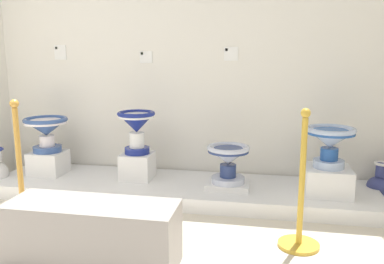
% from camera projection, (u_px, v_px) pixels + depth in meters
% --- Properties ---
extents(wall_back, '(4.15, 0.06, 3.11)m').
position_uv_depth(wall_back, '(189.00, 25.00, 3.85)').
color(wall_back, white).
rests_on(wall_back, ground_plane).
extents(display_platform, '(3.49, 0.81, 0.12)m').
position_uv_depth(display_platform, '(180.00, 189.00, 3.70)').
color(display_platform, white).
rests_on(display_platform, ground_plane).
extents(plinth_block_central_ornate, '(0.32, 0.30, 0.22)m').
position_uv_depth(plinth_block_central_ornate, '(48.00, 163.00, 3.95)').
color(plinth_block_central_ornate, white).
rests_on(plinth_block_central_ornate, display_platform).
extents(antique_toilet_central_ornate, '(0.42, 0.42, 0.33)m').
position_uv_depth(antique_toilet_central_ornate, '(46.00, 128.00, 3.88)').
color(antique_toilet_central_ornate, '#375595').
rests_on(antique_toilet_central_ornate, plinth_block_central_ornate).
extents(plinth_block_leftmost, '(0.28, 0.29, 0.25)m').
position_uv_depth(plinth_block_leftmost, '(138.00, 166.00, 3.78)').
color(plinth_block_leftmost, white).
rests_on(plinth_block_leftmost, display_platform).
extents(antique_toilet_leftmost, '(0.35, 0.35, 0.40)m').
position_uv_depth(antique_toilet_leftmost, '(136.00, 125.00, 3.71)').
color(antique_toilet_leftmost, navy).
rests_on(antique_toilet_leftmost, plinth_block_leftmost).
extents(plinth_block_pale_glazed, '(0.38, 0.29, 0.05)m').
position_uv_depth(plinth_block_pale_glazed, '(228.00, 185.00, 3.54)').
color(plinth_block_pale_glazed, white).
rests_on(plinth_block_pale_glazed, display_platform).
extents(antique_toilet_pale_glazed, '(0.37, 0.37, 0.33)m').
position_uv_depth(antique_toilet_pale_glazed, '(228.00, 158.00, 3.49)').
color(antique_toilet_pale_glazed, silver).
rests_on(antique_toilet_pale_glazed, plinth_block_pale_glazed).
extents(plinth_block_broad_patterned, '(0.38, 0.37, 0.23)m').
position_uv_depth(plinth_block_broad_patterned, '(327.00, 181.00, 3.38)').
color(plinth_block_broad_patterned, white).
rests_on(plinth_block_broad_patterned, display_platform).
extents(antique_toilet_broad_patterned, '(0.41, 0.41, 0.34)m').
position_uv_depth(antique_toilet_broad_patterned, '(330.00, 140.00, 3.31)').
color(antique_toilet_broad_patterned, '#A8BCDE').
rests_on(antique_toilet_broad_patterned, plinth_block_broad_patterned).
extents(info_placard_first, '(0.13, 0.01, 0.15)m').
position_uv_depth(info_placard_first, '(60.00, 52.00, 4.11)').
color(info_placard_first, white).
extents(info_placard_second, '(0.13, 0.01, 0.12)m').
position_uv_depth(info_placard_second, '(146.00, 57.00, 3.95)').
color(info_placard_second, white).
extents(info_placard_third, '(0.13, 0.01, 0.13)m').
position_uv_depth(info_placard_third, '(231.00, 54.00, 3.79)').
color(info_placard_third, white).
extents(decorative_vase_companion, '(0.22, 0.22, 0.35)m').
position_uv_depth(decorative_vase_companion, '(380.00, 185.00, 3.57)').
color(decorative_vase_companion, white).
rests_on(decorative_vase_companion, ground_plane).
extents(stanchion_post_near_left, '(0.26, 0.26, 0.97)m').
position_uv_depth(stanchion_post_near_left, '(22.00, 192.00, 2.96)').
color(stanchion_post_near_left, gold).
rests_on(stanchion_post_near_left, ground_plane).
extents(stanchion_post_near_right, '(0.28, 0.28, 0.95)m').
position_uv_depth(stanchion_post_near_right, '(300.00, 211.00, 2.68)').
color(stanchion_post_near_right, gold).
rests_on(stanchion_post_near_right, ground_plane).
extents(museum_bench, '(1.05, 0.36, 0.40)m').
position_uv_depth(museum_bench, '(93.00, 234.00, 2.46)').
color(museum_bench, gray).
rests_on(museum_bench, ground_plane).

